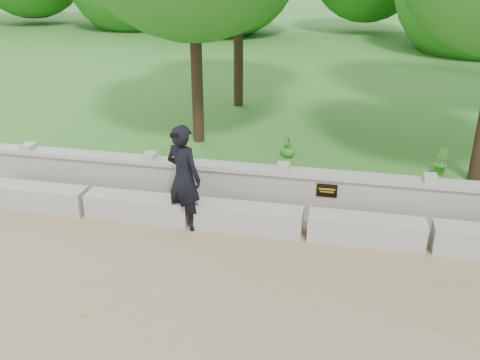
% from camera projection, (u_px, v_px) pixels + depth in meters
% --- Properties ---
extents(ground, '(80.00, 80.00, 0.00)m').
position_uv_depth(ground, '(291.00, 302.00, 7.41)').
color(ground, '#8C7855').
rests_on(ground, ground).
extents(lawn, '(40.00, 22.00, 0.25)m').
position_uv_depth(lawn, '(337.00, 75.00, 19.90)').
color(lawn, '#2C7429').
rests_on(lawn, ground).
extents(concrete_bench, '(11.90, 0.45, 0.45)m').
position_uv_depth(concrete_bench, '(305.00, 224.00, 9.02)').
color(concrete_bench, '#A9A7A0').
rests_on(concrete_bench, ground).
extents(parapet_wall, '(12.50, 0.35, 0.90)m').
position_uv_depth(parapet_wall, '(310.00, 194.00, 9.55)').
color(parapet_wall, '#9F9D96').
rests_on(parapet_wall, ground).
extents(man_main, '(0.80, 0.75, 1.87)m').
position_uv_depth(man_main, '(184.00, 177.00, 9.04)').
color(man_main, black).
rests_on(man_main, ground).
extents(shrub_a, '(0.32, 0.29, 0.51)m').
position_uv_depth(shrub_a, '(163.00, 158.00, 11.07)').
color(shrub_a, '#3F852D').
rests_on(shrub_a, lawn).
extents(shrub_b, '(0.29, 0.34, 0.55)m').
position_uv_depth(shrub_b, '(441.00, 162.00, 10.81)').
color(shrub_b, '#3F852D').
rests_on(shrub_b, lawn).
extents(shrub_d, '(0.35, 0.37, 0.57)m').
position_uv_depth(shrub_d, '(289.00, 145.00, 11.71)').
color(shrub_d, '#3F852D').
rests_on(shrub_d, lawn).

